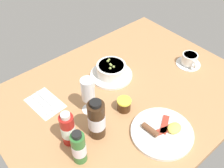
{
  "coord_description": "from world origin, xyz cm",
  "views": [
    {
      "loc": [
        55.74,
        56.17,
        81.44
      ],
      "look_at": [
        4.4,
        -4.01,
        5.38
      ],
      "focal_mm": 40.73,
      "sensor_mm": 36.0,
      "label": 1
    }
  ],
  "objects_px": {
    "jam_jar": "(124,105)",
    "breakfast_plate": "(162,132)",
    "porridge_bowl": "(111,71)",
    "coffee_cup": "(189,60)",
    "cutlery_setting": "(45,104)",
    "sauce_bottle_green": "(79,148)",
    "sauce_bottle_brown": "(97,120)",
    "wine_glass": "(88,91)",
    "sauce_bottle_red": "(68,129)"
  },
  "relations": [
    {
      "from": "cutlery_setting",
      "to": "sauce_bottle_red",
      "type": "height_order",
      "value": "sauce_bottle_red"
    },
    {
      "from": "wine_glass",
      "to": "sauce_bottle_brown",
      "type": "height_order",
      "value": "sauce_bottle_brown"
    },
    {
      "from": "sauce_bottle_green",
      "to": "coffee_cup",
      "type": "bearing_deg",
      "value": -173.77
    },
    {
      "from": "porridge_bowl",
      "to": "wine_glass",
      "type": "distance_m",
      "value": 0.24
    },
    {
      "from": "porridge_bowl",
      "to": "jam_jar",
      "type": "xyz_separation_m",
      "value": [
        0.1,
        0.19,
        -0.01
      ]
    },
    {
      "from": "sauce_bottle_brown",
      "to": "sauce_bottle_green",
      "type": "bearing_deg",
      "value": 22.4
    },
    {
      "from": "porridge_bowl",
      "to": "coffee_cup",
      "type": "relative_size",
      "value": 1.64
    },
    {
      "from": "wine_glass",
      "to": "breakfast_plate",
      "type": "relative_size",
      "value": 0.7
    },
    {
      "from": "breakfast_plate",
      "to": "sauce_bottle_brown",
      "type": "bearing_deg",
      "value": -40.68
    },
    {
      "from": "sauce_bottle_red",
      "to": "sauce_bottle_brown",
      "type": "distance_m",
      "value": 0.11
    },
    {
      "from": "sauce_bottle_red",
      "to": "sauce_bottle_green",
      "type": "height_order",
      "value": "sauce_bottle_red"
    },
    {
      "from": "sauce_bottle_green",
      "to": "wine_glass",
      "type": "bearing_deg",
      "value": -134.86
    },
    {
      "from": "porridge_bowl",
      "to": "coffee_cup",
      "type": "distance_m",
      "value": 0.4
    },
    {
      "from": "sauce_bottle_red",
      "to": "sauce_bottle_green",
      "type": "xyz_separation_m",
      "value": [
        0.01,
        0.09,
        -0.0
      ]
    },
    {
      "from": "sauce_bottle_brown",
      "to": "breakfast_plate",
      "type": "relative_size",
      "value": 0.74
    },
    {
      "from": "jam_jar",
      "to": "sauce_bottle_brown",
      "type": "bearing_deg",
      "value": 8.49
    },
    {
      "from": "coffee_cup",
      "to": "sauce_bottle_brown",
      "type": "height_order",
      "value": "sauce_bottle_brown"
    },
    {
      "from": "cutlery_setting",
      "to": "sauce_bottle_green",
      "type": "xyz_separation_m",
      "value": [
        0.04,
        0.31,
        0.07
      ]
    },
    {
      "from": "wine_glass",
      "to": "sauce_bottle_red",
      "type": "relative_size",
      "value": 1.07
    },
    {
      "from": "coffee_cup",
      "to": "jam_jar",
      "type": "xyz_separation_m",
      "value": [
        0.45,
        0.01,
        -0.0
      ]
    },
    {
      "from": "coffee_cup",
      "to": "breakfast_plate",
      "type": "distance_m",
      "value": 0.46
    },
    {
      "from": "coffee_cup",
      "to": "sauce_bottle_brown",
      "type": "relative_size",
      "value": 0.68
    },
    {
      "from": "wine_glass",
      "to": "sauce_bottle_green",
      "type": "height_order",
      "value": "wine_glass"
    },
    {
      "from": "sauce_bottle_green",
      "to": "breakfast_plate",
      "type": "xyz_separation_m",
      "value": [
        -0.3,
        0.12,
        -0.06
      ]
    },
    {
      "from": "wine_glass",
      "to": "sauce_bottle_brown",
      "type": "relative_size",
      "value": 0.94
    },
    {
      "from": "coffee_cup",
      "to": "porridge_bowl",
      "type": "bearing_deg",
      "value": -27.83
    },
    {
      "from": "coffee_cup",
      "to": "jam_jar",
      "type": "distance_m",
      "value": 0.45
    },
    {
      "from": "jam_jar",
      "to": "breakfast_plate",
      "type": "xyz_separation_m",
      "value": [
        -0.03,
        0.19,
        -0.02
      ]
    },
    {
      "from": "jam_jar",
      "to": "sauce_bottle_red",
      "type": "bearing_deg",
      "value": -3.54
    },
    {
      "from": "cutlery_setting",
      "to": "sauce_bottle_green",
      "type": "bearing_deg",
      "value": 83.45
    },
    {
      "from": "porridge_bowl",
      "to": "sauce_bottle_red",
      "type": "distance_m",
      "value": 0.4
    },
    {
      "from": "porridge_bowl",
      "to": "breakfast_plate",
      "type": "relative_size",
      "value": 0.83
    },
    {
      "from": "porridge_bowl",
      "to": "sauce_bottle_green",
      "type": "relative_size",
      "value": 1.32
    },
    {
      "from": "sauce_bottle_red",
      "to": "breakfast_plate",
      "type": "height_order",
      "value": "sauce_bottle_red"
    },
    {
      "from": "porridge_bowl",
      "to": "sauce_bottle_green",
      "type": "distance_m",
      "value": 0.45
    },
    {
      "from": "coffee_cup",
      "to": "wine_glass",
      "type": "bearing_deg",
      "value": -8.6
    },
    {
      "from": "breakfast_plate",
      "to": "jam_jar",
      "type": "bearing_deg",
      "value": -80.87
    },
    {
      "from": "porridge_bowl",
      "to": "coffee_cup",
      "type": "bearing_deg",
      "value": 152.17
    },
    {
      "from": "wine_glass",
      "to": "jam_jar",
      "type": "bearing_deg",
      "value": 139.97
    },
    {
      "from": "sauce_bottle_green",
      "to": "breakfast_plate",
      "type": "distance_m",
      "value": 0.33
    },
    {
      "from": "porridge_bowl",
      "to": "sauce_bottle_brown",
      "type": "height_order",
      "value": "sauce_bottle_brown"
    },
    {
      "from": "sauce_bottle_red",
      "to": "sauce_bottle_brown",
      "type": "xyz_separation_m",
      "value": [
        -0.1,
        0.04,
        0.01
      ]
    },
    {
      "from": "porridge_bowl",
      "to": "sauce_bottle_green",
      "type": "xyz_separation_m",
      "value": [
        0.37,
        0.26,
        0.04
      ]
    },
    {
      "from": "coffee_cup",
      "to": "breakfast_plate",
      "type": "height_order",
      "value": "coffee_cup"
    },
    {
      "from": "cutlery_setting",
      "to": "breakfast_plate",
      "type": "bearing_deg",
      "value": 122.08
    },
    {
      "from": "coffee_cup",
      "to": "breakfast_plate",
      "type": "xyz_separation_m",
      "value": [
        0.42,
        0.19,
        -0.02
      ]
    },
    {
      "from": "cutlery_setting",
      "to": "wine_glass",
      "type": "height_order",
      "value": "wine_glass"
    },
    {
      "from": "sauce_bottle_green",
      "to": "sauce_bottle_brown",
      "type": "bearing_deg",
      "value": -157.6
    },
    {
      "from": "breakfast_plate",
      "to": "cutlery_setting",
      "type": "bearing_deg",
      "value": -57.92
    },
    {
      "from": "cutlery_setting",
      "to": "breakfast_plate",
      "type": "xyz_separation_m",
      "value": [
        -0.27,
        0.42,
        0.01
      ]
    }
  ]
}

